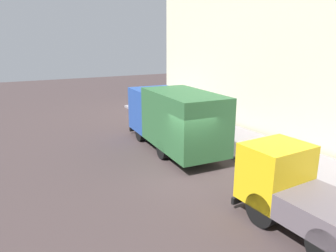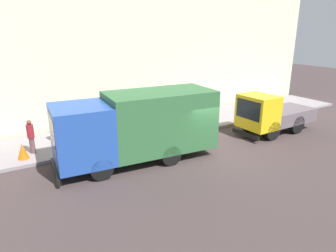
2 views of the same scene
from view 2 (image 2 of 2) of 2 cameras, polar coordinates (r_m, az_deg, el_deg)
The scene contains 10 objects.
ground at distance 14.93m, azimuth 7.99°, elevation -5.51°, with size 80.00×80.00×0.00m, color #3F3333.
sidewalk at distance 18.82m, azimuth -1.45°, elevation -0.13°, with size 4.02×30.00×0.16m, color gray.
building_facade at distance 20.14m, azimuth -5.24°, elevation 17.65°, with size 0.50×30.00×11.69m, color beige.
large_utility_truck at distance 13.67m, azimuth -5.74°, elevation 0.27°, with size 3.05×7.54×3.21m.
small_flatbed_truck at distance 18.59m, azimuth 19.08°, elevation 2.10°, with size 2.15×5.15×2.42m.
pedestrian_walking at distance 16.89m, azimuth -14.17°, elevation 0.48°, with size 0.52×0.52×1.61m.
pedestrian_standing at distance 16.70m, azimuth -20.39°, elevation -0.09°, with size 0.53×0.53×1.71m.
pedestrian_third at distance 15.75m, azimuth -24.73°, elevation -1.68°, with size 0.35×0.35×1.67m.
traffic_cone_orange at distance 15.42m, azimuth -26.01°, elevation -4.35°, with size 0.51×0.51×0.73m, color orange.
street_sign_post at distance 15.37m, azimuth -12.48°, elevation 1.01°, with size 0.44×0.08×2.31m.
Camera 2 is at (-10.65, 8.68, 5.86)m, focal length 31.91 mm.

